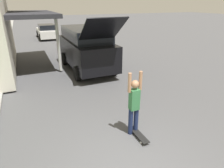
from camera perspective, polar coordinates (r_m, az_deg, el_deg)
name	(u,v)px	position (r m, az deg, el deg)	size (l,w,h in m)	color
suv_parked	(86,47)	(10.95, -7.39, 10.31)	(2.10, 5.52, 2.96)	black
car_down_street	(47,31)	(22.38, -18.06, 14.09)	(1.89, 4.27, 1.39)	silver
skateboarder	(134,104)	(5.43, 6.33, -5.57)	(0.41, 0.21, 1.83)	#192347
skateboard	(139,135)	(5.73, 7.63, -14.12)	(0.21, 0.84, 0.10)	black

